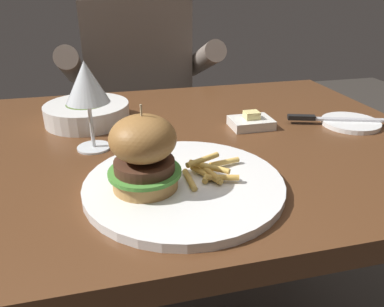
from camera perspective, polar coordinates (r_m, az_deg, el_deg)
The scene contains 10 objects.
dining_table at distance 0.80m, azimuth -6.63°, elevation -4.83°, with size 1.17×0.77×0.74m.
main_plate at distance 0.58m, azimuth -1.21°, elevation -4.72°, with size 0.31×0.31×0.01m, color white.
burger_sandwich at distance 0.54m, azimuth -7.38°, elevation 0.12°, with size 0.11×0.11×0.13m.
fries_pile at distance 0.59m, azimuth 2.53°, elevation -2.59°, with size 0.10×0.09×0.03m.
wine_glass at distance 0.70m, azimuth -15.79°, elevation 10.05°, with size 0.08×0.08×0.17m.
bread_plate at distance 0.91m, azimuth 23.01°, elevation 4.33°, with size 0.13×0.13×0.01m, color white.
table_knife at distance 0.89m, azimuth 20.02°, elevation 5.02°, with size 0.21×0.08×0.01m.
butter_dish at distance 0.83m, azimuth 8.99°, elevation 4.75°, with size 0.09×0.07×0.04m.
soup_bowl at distance 0.88m, azimuth -15.69°, elevation 6.10°, with size 0.19×0.19×0.05m.
diner_person at distance 1.44m, azimuth -7.89°, elevation 5.59°, with size 0.51×0.36×1.18m.
Camera 1 is at (-0.07, -0.69, 1.03)m, focal length 35.00 mm.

